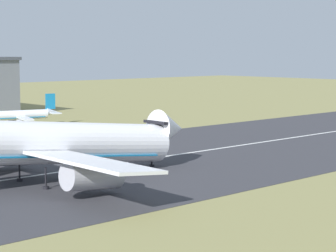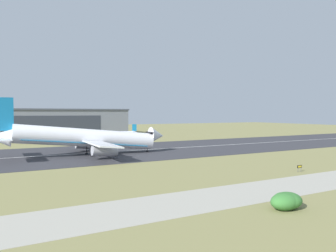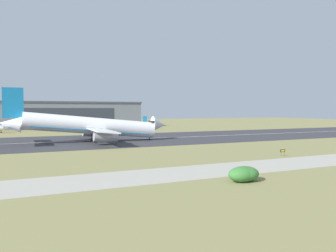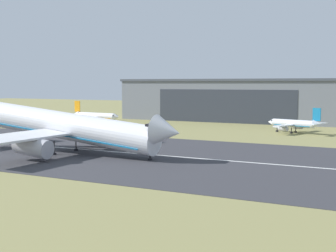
% 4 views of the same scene
% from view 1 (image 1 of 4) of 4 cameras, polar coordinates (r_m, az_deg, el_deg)
% --- Properties ---
extents(runway_strip, '(373.35, 54.99, 0.06)m').
position_cam_1_polar(runway_strip, '(105.38, -4.12, -3.24)').
color(runway_strip, '#333338').
rests_on(runway_strip, ground_plane).
extents(runway_centreline, '(336.01, 0.70, 0.01)m').
position_cam_1_polar(runway_centreline, '(105.38, -4.12, -3.22)').
color(runway_centreline, silver).
rests_on(runway_centreline, runway_strip).
extents(airplane_landing, '(57.61, 46.19, 18.47)m').
position_cam_1_polar(airplane_landing, '(88.36, -12.26, -1.59)').
color(airplane_landing, white).
rests_on(airplane_landing, ground_plane).
extents(airplane_parked_centre, '(18.10, 18.52, 7.74)m').
position_cam_1_polar(airplane_parked_centre, '(159.68, -12.62, 0.93)').
color(airplane_parked_centre, silver).
rests_on(airplane_parked_centre, ground_plane).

